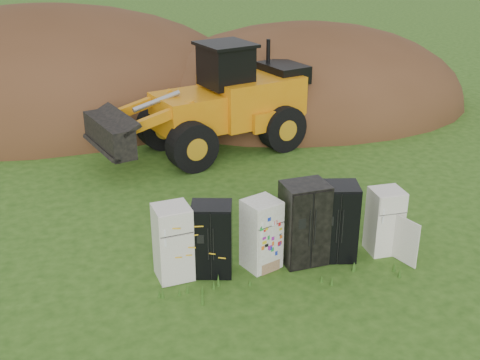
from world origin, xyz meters
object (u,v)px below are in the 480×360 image
object	(u,v)px
fridge_black_right	(336,221)
fridge_open_door	(385,221)
fridge_leftmost	(173,242)
fridge_sticker	(261,234)
fridge_dark_mid	(304,223)
fridge_black_side	(212,239)
wheel_loader	(202,101)

from	to	relation	value
fridge_black_right	fridge_open_door	xyz separation A→B (m)	(1.20, -0.01, -0.12)
fridge_leftmost	fridge_sticker	xyz separation A→B (m)	(1.95, -0.02, -0.03)
fridge_dark_mid	fridge_black_side	bearing A→B (deg)	175.11
fridge_sticker	fridge_leftmost	bearing A→B (deg)	156.80
fridge_black_side	fridge_open_door	world-z (taller)	fridge_black_side
fridge_dark_mid	wheel_loader	world-z (taller)	wheel_loader
fridge_dark_mid	wheel_loader	size ratio (longest dim) A/B	0.26
fridge_black_side	fridge_black_right	xyz separation A→B (m)	(2.88, 0.02, 0.08)
fridge_black_side	wheel_loader	distance (m)	7.49
fridge_leftmost	fridge_black_side	distance (m)	0.85
fridge_black_side	fridge_dark_mid	xyz separation A→B (m)	(2.10, 0.03, 0.13)
fridge_black_side	fridge_sticker	bearing A→B (deg)	14.27
fridge_sticker	fridge_black_right	bearing A→B (deg)	-21.73
fridge_black_right	wheel_loader	size ratio (longest dim) A/B	0.24
fridge_sticker	fridge_open_door	distance (m)	2.96
wheel_loader	fridge_sticker	bearing A→B (deg)	-108.41
fridge_sticker	wheel_loader	bearing A→B (deg)	67.56
wheel_loader	fridge_open_door	bearing A→B (deg)	-86.43
fridge_dark_mid	fridge_open_door	xyz separation A→B (m)	(1.97, -0.01, -0.17)
fridge_leftmost	wheel_loader	size ratio (longest dim) A/B	0.23
fridge_leftmost	fridge_black_side	xyz separation A→B (m)	(0.85, -0.02, -0.02)
fridge_black_side	wheel_loader	xyz separation A→B (m)	(1.10, 7.35, 0.96)
fridge_sticker	fridge_dark_mid	world-z (taller)	fridge_dark_mid
fridge_black_side	fridge_dark_mid	distance (m)	2.11
fridge_leftmost	fridge_open_door	world-z (taller)	fridge_leftmost
fridge_black_right	fridge_open_door	distance (m)	1.20
fridge_sticker	fridge_dark_mid	bearing A→B (deg)	-20.96
fridge_open_door	wheel_loader	world-z (taller)	wheel_loader
fridge_dark_mid	fridge_black_right	size ratio (longest dim) A/B	1.06
fridge_sticker	fridge_dark_mid	distance (m)	1.01
fridge_sticker	wheel_loader	world-z (taller)	wheel_loader
fridge_black_side	fridge_black_right	world-z (taller)	fridge_black_right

